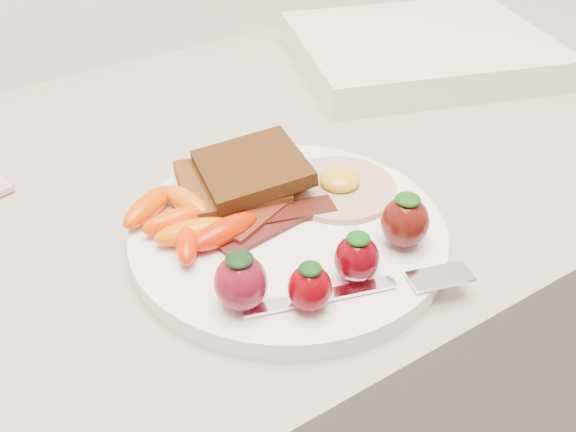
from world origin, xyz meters
TOP-DOWN VIEW (x-y plane):
  - plate at (-0.00, 1.56)m, footprint 0.27×0.27m
  - toast_lower at (-0.02, 1.63)m, footprint 0.11×0.11m
  - toast_upper at (0.00, 1.63)m, footprint 0.11×0.11m
  - fried_egg at (0.07, 1.58)m, footprint 0.10×0.10m
  - bacon_strips at (-0.01, 1.57)m, footprint 0.12×0.07m
  - baby_carrots at (-0.08, 1.60)m, footprint 0.11×0.12m
  - strawberries at (-0.01, 1.49)m, footprint 0.18×0.06m
  - fork at (0.01, 1.46)m, footprint 0.17×0.07m
  - appliance at (0.35, 1.78)m, footprint 0.39×0.35m

SIDE VIEW (x-z plane):
  - plate at x=0.00m, z-range 0.90..0.92m
  - appliance at x=0.35m, z-range 0.90..0.94m
  - fork at x=0.01m, z-range 0.92..0.92m
  - bacon_strips at x=-0.01m, z-range 0.92..0.93m
  - fried_egg at x=0.07m, z-range 0.91..0.93m
  - toast_lower at x=-0.02m, z-range 0.92..0.93m
  - baby_carrots at x=-0.08m, z-range 0.92..0.94m
  - toast_upper at x=0.00m, z-range 0.93..0.95m
  - strawberries at x=-0.01m, z-range 0.92..0.96m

